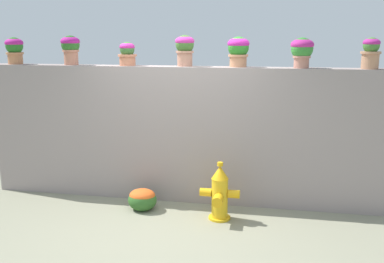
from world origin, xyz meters
The scene contains 11 objects.
ground_plane centered at (0.00, 0.00, 0.00)m, with size 24.00×24.00×0.00m, color gray.
stone_wall centered at (0.00, 1.01, 0.99)m, with size 5.84×0.32×1.99m, color gray.
potted_plant_0 centered at (-2.59, 1.02, 2.23)m, with size 0.27×0.27×0.40m.
potted_plant_1 centered at (-1.67, 1.01, 2.25)m, with size 0.28×0.28×0.43m.
potted_plant_2 centered at (-0.80, 1.02, 2.17)m, with size 0.27×0.27×0.34m.
potted_plant_3 centered at (0.05, 1.04, 2.25)m, with size 0.27×0.27×0.44m.
potted_plant_4 centered at (0.81, 1.03, 2.23)m, with size 0.30×0.30×0.42m.
potted_plant_5 centered at (1.66, 0.97, 2.23)m, with size 0.31×0.31×0.41m.
potted_plant_6 centered at (2.53, 0.98, 2.22)m, with size 0.26×0.26×0.41m.
fire_hydrant centered at (0.66, 0.35, 0.35)m, with size 0.53×0.43×0.79m.
flower_bush_left centered at (-0.46, 0.48, 0.16)m, with size 0.41×0.37×0.31m.
Camera 1 is at (1.32, -5.14, 2.42)m, focal length 41.06 mm.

